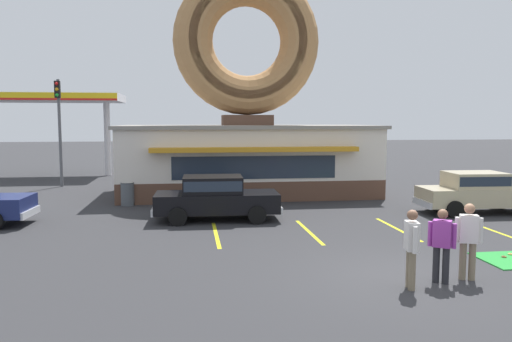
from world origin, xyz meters
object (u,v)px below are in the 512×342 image
object	(u,v)px
car_champagne	(477,191)
traffic_light_pole	(59,118)
car_black	(215,196)
pedestrian_leather_jacket_man	(468,237)
pedestrian_hooded_kid	(442,242)
trash_bin	(128,194)
pedestrian_blue_sweater_man	(411,245)

from	to	relation	value
car_champagne	traffic_light_pole	xyz separation A→B (m)	(-17.98, 10.31, 2.84)
car_black	pedestrian_leather_jacket_man	bearing A→B (deg)	-55.28
car_black	traffic_light_pole	size ratio (longest dim) A/B	0.79
pedestrian_hooded_kid	trash_bin	size ratio (longest dim) A/B	1.70
car_black	traffic_light_pole	distance (m)	13.30
pedestrian_hooded_kid	traffic_light_pole	xyz separation A→B (m)	(-12.39, 18.08, 2.79)
pedestrian_hooded_kid	car_black	bearing A→B (deg)	120.52
pedestrian_blue_sweater_man	pedestrian_hooded_kid	bearing A→B (deg)	17.86
pedestrian_leather_jacket_man	trash_bin	bearing A→B (deg)	128.05
trash_bin	traffic_light_pole	distance (m)	8.60
car_champagne	pedestrian_leather_jacket_man	world-z (taller)	pedestrian_leather_jacket_man
pedestrian_hooded_kid	pedestrian_leather_jacket_man	bearing A→B (deg)	10.90
car_champagne	pedestrian_leather_jacket_man	bearing A→B (deg)	-122.62
car_black	pedestrian_blue_sweater_man	size ratio (longest dim) A/B	2.70
pedestrian_leather_jacket_man	traffic_light_pole	distance (m)	22.38
car_black	pedestrian_blue_sweater_man	bearing A→B (deg)	-64.99
car_black	car_champagne	distance (m)	10.14
car_champagne	traffic_light_pole	size ratio (longest dim) A/B	0.80
pedestrian_leather_jacket_man	car_black	bearing A→B (deg)	124.72
traffic_light_pole	pedestrian_leather_jacket_man	bearing A→B (deg)	-53.87
pedestrian_blue_sweater_man	pedestrian_hooded_kid	world-z (taller)	pedestrian_blue_sweater_man
car_black	pedestrian_hooded_kid	size ratio (longest dim) A/B	2.79
pedestrian_hooded_kid	pedestrian_leather_jacket_man	size ratio (longest dim) A/B	0.95
pedestrian_blue_sweater_man	pedestrian_hooded_kid	xyz separation A→B (m)	(0.82, 0.27, -0.03)
pedestrian_hooded_kid	traffic_light_pole	distance (m)	22.10
pedestrian_blue_sweater_man	pedestrian_leather_jacket_man	size ratio (longest dim) A/B	0.98
pedestrian_leather_jacket_man	traffic_light_pole	world-z (taller)	traffic_light_pole
pedestrian_leather_jacket_man	trash_bin	size ratio (longest dim) A/B	1.78
car_champagne	pedestrian_hooded_kid	distance (m)	9.57
car_black	pedestrian_hooded_kid	world-z (taller)	pedestrian_hooded_kid
trash_bin	pedestrian_blue_sweater_man	bearing A→B (deg)	-58.03
pedestrian_blue_sweater_man	trash_bin	bearing A→B (deg)	121.97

